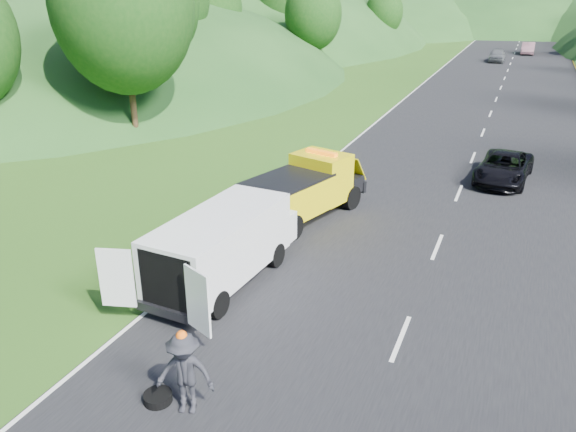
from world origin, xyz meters
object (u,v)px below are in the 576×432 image
at_px(child, 221,285).
at_px(spare_tire, 158,402).
at_px(woman, 208,260).
at_px(passing_suv, 502,181).
at_px(white_van, 223,244).
at_px(worker, 188,411).
at_px(tow_truck, 305,188).
at_px(suitcase, 201,238).

height_order(child, spare_tire, child).
distance_m(woman, passing_suv, 15.19).
xyz_separation_m(white_van, spare_tire, (1.26, -5.40, -1.30)).
xyz_separation_m(white_van, worker, (2.02, -5.39, -1.30)).
height_order(woman, child, woman).
xyz_separation_m(tow_truck, woman, (-1.63, -4.80, -1.22)).
relative_size(child, worker, 0.51).
bearing_deg(suitcase, spare_tire, -65.81).
bearing_deg(suitcase, worker, -61.08).
bearing_deg(passing_suv, white_van, -112.82).
height_order(tow_truck, child, tow_truck).
xyz_separation_m(woman, suitcase, (-0.83, 0.95, 0.29)).
bearing_deg(white_van, suitcase, 139.67).
distance_m(tow_truck, passing_suv, 10.48).
bearing_deg(spare_tire, suitcase, 114.19).
bearing_deg(passing_suv, woman, -118.87).
distance_m(white_van, spare_tire, 5.70).
bearing_deg(spare_tire, child, 103.91).
relative_size(white_van, child, 6.71).
height_order(woman, passing_suv, woman).
relative_size(spare_tire, passing_suv, 0.13).
xyz_separation_m(worker, suitcase, (-4.09, 7.40, 0.29)).
bearing_deg(suitcase, child, -47.72).
xyz_separation_m(suitcase, passing_suv, (9.45, 11.56, -0.29)).
xyz_separation_m(child, suitcase, (-2.05, 2.26, 0.29)).
distance_m(worker, passing_suv, 19.71).
xyz_separation_m(suitcase, spare_tire, (3.33, -7.42, -0.29)).
relative_size(tow_truck, passing_suv, 1.28).
xyz_separation_m(woman, spare_tire, (2.51, -6.47, 0.00)).
relative_size(white_van, worker, 3.41).
height_order(worker, passing_suv, worker).
bearing_deg(tow_truck, white_van, -77.93).
relative_size(suitcase, passing_suv, 0.12).
distance_m(tow_truck, spare_tire, 11.37).
distance_m(white_van, worker, 5.90).
distance_m(white_van, woman, 2.09).
bearing_deg(tow_truck, worker, -65.88).
xyz_separation_m(woman, child, (1.23, -1.31, 0.00)).
height_order(child, suitcase, suitcase).
xyz_separation_m(tow_truck, white_van, (-0.39, -5.87, 0.08)).
relative_size(tow_truck, white_van, 0.93).
height_order(tow_truck, white_van, tow_truck).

